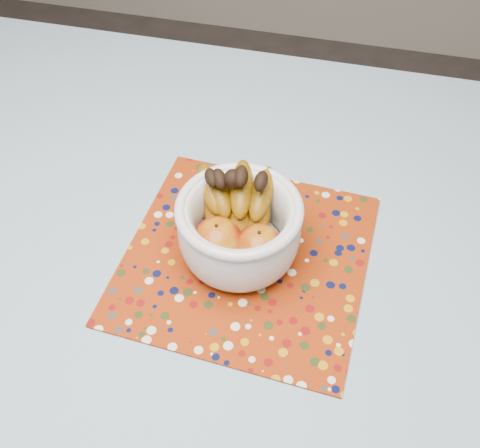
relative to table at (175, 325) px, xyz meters
The scene contains 4 objects.
table is the anchor object (origin of this frame).
tablecloth 0.08m from the table, ahead, with size 1.32×1.32×0.01m, color #668EAB.
placemat 0.16m from the table, 45.12° to the left, with size 0.37×0.37×0.00m, color maroon.
fruit_bowl 0.20m from the table, 55.95° to the left, with size 0.21×0.19×0.15m.
Camera 1 is at (0.21, -0.42, 1.46)m, focal length 42.00 mm.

